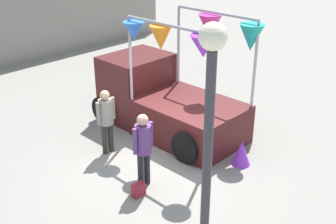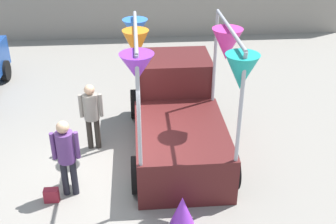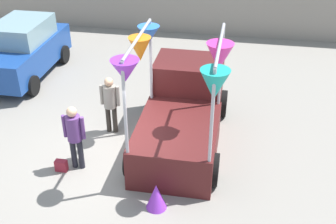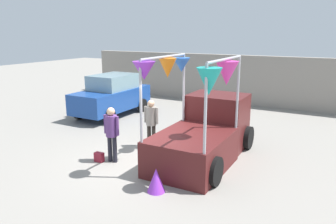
{
  "view_description": "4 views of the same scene",
  "coord_description": "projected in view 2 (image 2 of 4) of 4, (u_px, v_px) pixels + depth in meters",
  "views": [
    {
      "loc": [
        -5.85,
        -6.01,
        5.19
      ],
      "look_at": [
        0.54,
        0.11,
        1.11
      ],
      "focal_mm": 45.0,
      "sensor_mm": 36.0,
      "label": 1
    },
    {
      "loc": [
        0.63,
        -7.17,
        5.48
      ],
      "look_at": [
        1.25,
        0.39,
        1.32
      ],
      "focal_mm": 45.0,
      "sensor_mm": 36.0,
      "label": 2
    },
    {
      "loc": [
        2.78,
        -7.93,
        6.32
      ],
      "look_at": [
        1.24,
        0.6,
        1.14
      ],
      "focal_mm": 45.0,
      "sensor_mm": 36.0,
      "label": 3
    },
    {
      "loc": [
        5.09,
        -7.66,
        3.77
      ],
      "look_at": [
        0.57,
        0.59,
        1.46
      ],
      "focal_mm": 35.0,
      "sensor_mm": 36.0,
      "label": 4
    }
  ],
  "objects": [
    {
      "name": "brick_boundary_wall",
      "position": [
        117.0,
        4.0,
        16.31
      ],
      "size": [
        18.0,
        0.36,
        2.6
      ],
      "primitive_type": "cube",
      "color": "gray",
      "rests_on": "ground"
    },
    {
      "name": "folded_kite_bundle_violet",
      "position": [
        182.0,
        210.0,
        7.55
      ],
      "size": [
        0.61,
        0.61,
        0.6
      ],
      "primitive_type": "cone",
      "rotation": [
        0.0,
        0.0,
        2.2
      ],
      "color": "purple",
      "rests_on": "ground"
    },
    {
      "name": "person_vendor",
      "position": [
        91.0,
        111.0,
        9.42
      ],
      "size": [
        0.53,
        0.34,
        1.61
      ],
      "color": "#2D2823",
      "rests_on": "ground"
    },
    {
      "name": "ground_plane",
      "position": [
        111.0,
        178.0,
        8.85
      ],
      "size": [
        60.0,
        60.0,
        0.0
      ],
      "primitive_type": "plane",
      "color": "gray"
    },
    {
      "name": "person_customer",
      "position": [
        66.0,
        152.0,
        7.94
      ],
      "size": [
        0.53,
        0.34,
        1.66
      ],
      "color": "black",
      "rests_on": "ground"
    },
    {
      "name": "vendor_truck",
      "position": [
        177.0,
        109.0,
        9.61
      ],
      "size": [
        2.54,
        4.17,
        3.14
      ],
      "color": "#4C1919",
      "rests_on": "ground"
    },
    {
      "name": "handbag",
      "position": [
        51.0,
        195.0,
        8.16
      ],
      "size": [
        0.28,
        0.16,
        0.28
      ],
      "primitive_type": "cube",
      "color": "maroon",
      "rests_on": "ground"
    }
  ]
}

